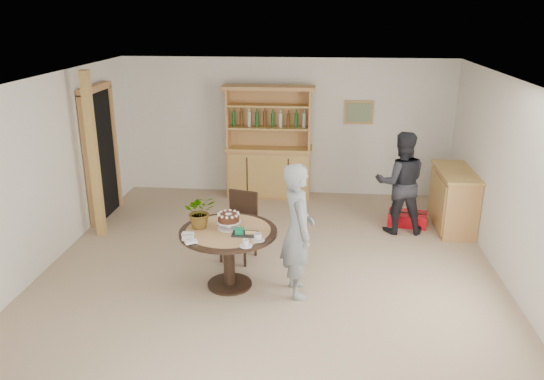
{
  "coord_description": "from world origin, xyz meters",
  "views": [
    {
      "loc": [
        0.6,
        -6.06,
        3.31
      ],
      "look_at": [
        0.0,
        0.5,
        1.05
      ],
      "focal_mm": 35.0,
      "sensor_mm": 36.0,
      "label": 1
    }
  ],
  "objects_px": {
    "dining_table": "(229,241)",
    "dining_chair": "(240,221)",
    "sideboard": "(454,199)",
    "teen_boy": "(298,231)",
    "adult_person": "(401,183)",
    "red_suitcase": "(407,219)",
    "hutch": "(269,160)"
  },
  "relations": [
    {
      "from": "sideboard",
      "to": "teen_boy",
      "type": "height_order",
      "value": "teen_boy"
    },
    {
      "from": "dining_table",
      "to": "teen_boy",
      "type": "height_order",
      "value": "teen_boy"
    },
    {
      "from": "dining_chair",
      "to": "teen_boy",
      "type": "xyz_separation_m",
      "value": [
        0.83,
        -0.93,
        0.29
      ]
    },
    {
      "from": "dining_chair",
      "to": "sideboard",
      "type": "bearing_deg",
      "value": 39.53
    },
    {
      "from": "sideboard",
      "to": "red_suitcase",
      "type": "height_order",
      "value": "sideboard"
    },
    {
      "from": "dining_chair",
      "to": "red_suitcase",
      "type": "xyz_separation_m",
      "value": [
        2.51,
        1.41,
        -0.43
      ]
    },
    {
      "from": "adult_person",
      "to": "red_suitcase",
      "type": "relative_size",
      "value": 2.39
    },
    {
      "from": "dining_table",
      "to": "dining_chair",
      "type": "distance_m",
      "value": 0.83
    },
    {
      "from": "dining_chair",
      "to": "red_suitcase",
      "type": "height_order",
      "value": "dining_chair"
    },
    {
      "from": "dining_chair",
      "to": "teen_boy",
      "type": "height_order",
      "value": "teen_boy"
    },
    {
      "from": "hutch",
      "to": "dining_chair",
      "type": "height_order",
      "value": "hutch"
    },
    {
      "from": "sideboard",
      "to": "teen_boy",
      "type": "bearing_deg",
      "value": -135.86
    },
    {
      "from": "sideboard",
      "to": "dining_chair",
      "type": "xyz_separation_m",
      "value": [
        -3.19,
        -1.36,
        0.06
      ]
    },
    {
      "from": "sideboard",
      "to": "red_suitcase",
      "type": "xyz_separation_m",
      "value": [
        -0.68,
        0.04,
        -0.37
      ]
    },
    {
      "from": "hutch",
      "to": "adult_person",
      "type": "relative_size",
      "value": 1.28
    },
    {
      "from": "hutch",
      "to": "red_suitcase",
      "type": "bearing_deg",
      "value": -26.91
    },
    {
      "from": "hutch",
      "to": "sideboard",
      "type": "xyz_separation_m",
      "value": [
        3.04,
        -1.24,
        -0.22
      ]
    },
    {
      "from": "dining_table",
      "to": "red_suitcase",
      "type": "relative_size",
      "value": 1.8
    },
    {
      "from": "sideboard",
      "to": "dining_table",
      "type": "xyz_separation_m",
      "value": [
        -3.21,
        -2.19,
        0.13
      ]
    },
    {
      "from": "sideboard",
      "to": "teen_boy",
      "type": "distance_m",
      "value": 3.31
    },
    {
      "from": "red_suitcase",
      "to": "adult_person",
      "type": "bearing_deg",
      "value": -114.13
    },
    {
      "from": "sideboard",
      "to": "adult_person",
      "type": "distance_m",
      "value": 0.97
    },
    {
      "from": "dining_table",
      "to": "dining_chair",
      "type": "bearing_deg",
      "value": 88.45
    },
    {
      "from": "red_suitcase",
      "to": "hutch",
      "type": "bearing_deg",
      "value": 164.28
    },
    {
      "from": "red_suitcase",
      "to": "dining_chair",
      "type": "bearing_deg",
      "value": -139.54
    },
    {
      "from": "sideboard",
      "to": "dining_table",
      "type": "height_order",
      "value": "sideboard"
    },
    {
      "from": "dining_table",
      "to": "hutch",
      "type": "bearing_deg",
      "value": 87.18
    },
    {
      "from": "hutch",
      "to": "adult_person",
      "type": "distance_m",
      "value": 2.62
    },
    {
      "from": "teen_boy",
      "to": "adult_person",
      "type": "bearing_deg",
      "value": -51.11
    },
    {
      "from": "dining_table",
      "to": "teen_boy",
      "type": "bearing_deg",
      "value": -6.71
    },
    {
      "from": "dining_table",
      "to": "teen_boy",
      "type": "xyz_separation_m",
      "value": [
        0.85,
        -0.1,
        0.22
      ]
    },
    {
      "from": "adult_person",
      "to": "red_suitcase",
      "type": "xyz_separation_m",
      "value": [
        0.2,
        0.28,
        -0.7
      ]
    }
  ]
}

